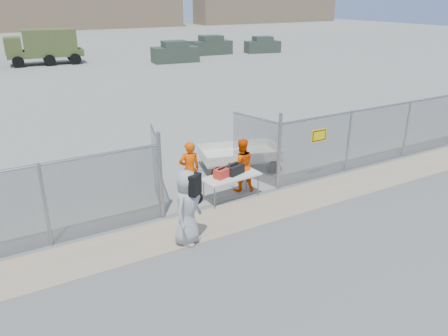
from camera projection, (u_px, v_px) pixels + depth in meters
ground at (261, 230)px, 11.67m from camera, size 160.00×160.00×0.00m
tarmac_inside at (34, 55)px, 45.55m from camera, size 160.00×80.00×0.01m
dirt_strip at (241, 215)px, 12.48m from camera, size 44.00×1.60×0.01m
distant_hills at (31, 3)px, 75.24m from camera, size 140.00×6.00×9.00m
chain_link_fence at (224, 168)px, 12.88m from camera, size 40.00×0.20×2.20m
folding_table at (231, 187)px, 13.32m from camera, size 1.87×0.89×0.77m
orange_bag at (222, 173)px, 13.00m from camera, size 0.51×0.41×0.27m
black_duffel at (234, 169)px, 13.28m from camera, size 0.67×0.52×0.29m
security_worker_left at (190, 170)px, 13.30m from camera, size 0.71×0.52×1.80m
security_worker_right at (241, 165)px, 13.74m from camera, size 0.98×0.85×1.74m
visitor at (187, 207)px, 10.76m from camera, size 1.14×1.07×1.96m
utility_trailer at (239, 158)px, 15.63m from camera, size 3.94×2.67×0.87m
military_truck at (45, 47)px, 39.01m from camera, size 6.59×2.94×3.05m
parked_vehicle_near at (175, 52)px, 40.38m from camera, size 4.37×2.34×1.90m
parked_vehicle_mid at (211, 45)px, 45.77m from camera, size 4.33×2.20×1.90m
parked_vehicle_far at (262, 45)px, 47.26m from camera, size 3.98×2.43×1.67m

